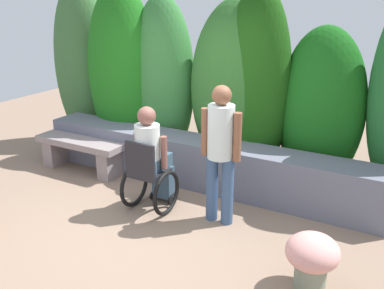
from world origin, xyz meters
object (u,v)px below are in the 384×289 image
(stone_bench, at_px, (82,150))
(person_in_wheelchair, at_px, (151,162))
(person_standing_companion, at_px, (221,146))
(flower_pot_terracotta_by_wall, at_px, (312,257))

(stone_bench, bearing_deg, person_in_wheelchair, -26.21)
(stone_bench, xyz_separation_m, person_in_wheelchair, (1.63, -0.54, 0.30))
(stone_bench, xyz_separation_m, person_standing_companion, (2.50, -0.41, 0.61))
(person_in_wheelchair, relative_size, person_standing_companion, 0.81)
(person_in_wheelchair, relative_size, flower_pot_terracotta_by_wall, 2.45)
(person_in_wheelchair, height_order, person_standing_companion, person_standing_companion)
(flower_pot_terracotta_by_wall, bearing_deg, person_standing_companion, 150.72)
(person_standing_companion, relative_size, flower_pot_terracotta_by_wall, 3.02)
(person_standing_companion, bearing_deg, person_in_wheelchair, -160.44)
(person_standing_companion, xyz_separation_m, flower_pot_terracotta_by_wall, (1.28, -0.72, -0.62))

